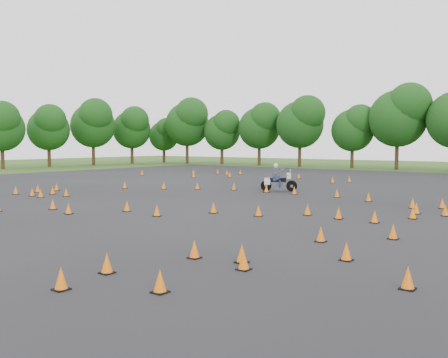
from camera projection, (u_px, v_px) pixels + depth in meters
name	position (u px, v px, depth m)	size (l,w,h in m)	color
ground	(169.00, 212.00, 21.71)	(140.00, 140.00, 0.00)	#2D5119
asphalt_pad	(247.00, 199.00, 26.48)	(62.00, 62.00, 0.00)	black
traffic_cones	(241.00, 196.00, 26.13)	(36.23, 33.38, 0.45)	orange
rider_grey	(279.00, 177.00, 30.86)	(2.25, 0.69, 1.74)	#414249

